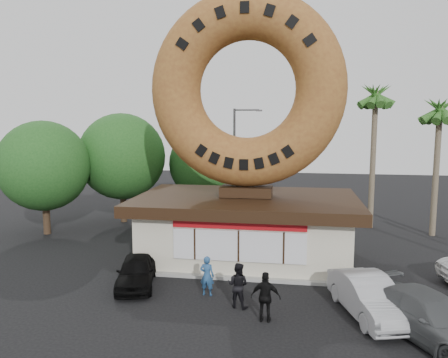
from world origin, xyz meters
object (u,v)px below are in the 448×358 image
object	(u,v)px
donut_shop	(246,225)
giant_donut	(247,90)
person_center	(238,285)
car_silver	(369,296)
car_grey	(431,317)
car_black	(136,271)
street_lamp	(236,157)
person_right	(266,297)
person_left	(207,276)

from	to	relation	value
donut_shop	giant_donut	distance (m)	6.87
donut_shop	giant_donut	bearing A→B (deg)	90.00
person_center	car_silver	distance (m)	4.82
car_silver	car_grey	xyz separation A→B (m)	(1.73, -1.48, 0.00)
person_center	car_black	xyz separation A→B (m)	(-4.63, 1.46, -0.22)
donut_shop	street_lamp	distance (m)	10.54
donut_shop	car_black	xyz separation A→B (m)	(-4.28, -4.50, -1.12)
giant_donut	person_right	world-z (taller)	giant_donut
giant_donut	street_lamp	bearing A→B (deg)	100.51
person_center	car_black	world-z (taller)	person_center
giant_donut	car_grey	distance (m)	12.85
street_lamp	person_right	distance (m)	17.72
person_center	car_silver	world-z (taller)	person_center
donut_shop	street_lamp	size ratio (longest dim) A/B	1.40
street_lamp	person_left	world-z (taller)	street_lamp
car_black	person_center	bearing A→B (deg)	-31.79
street_lamp	person_left	bearing A→B (deg)	-86.92
giant_donut	street_lamp	distance (m)	10.99
car_silver	car_grey	world-z (taller)	car_grey
donut_shop	person_right	size ratio (longest dim) A/B	6.16
person_center	person_right	distance (m)	1.54
donut_shop	car_grey	bearing A→B (deg)	-47.08
giant_donut	car_black	bearing A→B (deg)	-133.45
person_center	car_grey	world-z (taller)	person_center
car_black	car_silver	xyz separation A→B (m)	(9.44, -1.43, 0.09)
person_left	donut_shop	bearing A→B (deg)	-94.44
donut_shop	car_grey	world-z (taller)	donut_shop
person_center	car_grey	size ratio (longest dim) A/B	0.34
donut_shop	car_black	world-z (taller)	donut_shop
donut_shop	person_center	world-z (taller)	donut_shop
giant_donut	person_right	xyz separation A→B (m)	(1.48, -7.04, -7.73)
car_black	car_grey	size ratio (longest dim) A/B	0.75
giant_donut	person_left	xyz separation A→B (m)	(-1.05, -5.04, -7.81)
person_left	person_center	world-z (taller)	person_center
donut_shop	person_left	xyz separation A→B (m)	(-1.05, -5.02, -0.94)
car_silver	car_grey	bearing A→B (deg)	-56.91
donut_shop	person_center	bearing A→B (deg)	-86.63
car_grey	car_silver	bearing A→B (deg)	109.56
giant_donut	car_black	size ratio (longest dim) A/B	2.54
car_grey	donut_shop	bearing A→B (deg)	103.07
person_right	car_silver	xyz separation A→B (m)	(3.69, 1.09, -0.17)
person_left	person_center	xyz separation A→B (m)	(1.40, -0.94, 0.05)
person_right	donut_shop	bearing A→B (deg)	-76.22
giant_donut	person_right	distance (m)	10.56
person_right	car_silver	distance (m)	3.85
giant_donut	person_center	xyz separation A→B (m)	(0.35, -5.98, -7.76)
car_black	car_silver	size ratio (longest dim) A/B	0.85
giant_donut	person_center	bearing A→B (deg)	-86.64
person_right	street_lamp	bearing A→B (deg)	-77.03
person_center	car_grey	xyz separation A→B (m)	(6.54, -1.45, -0.14)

